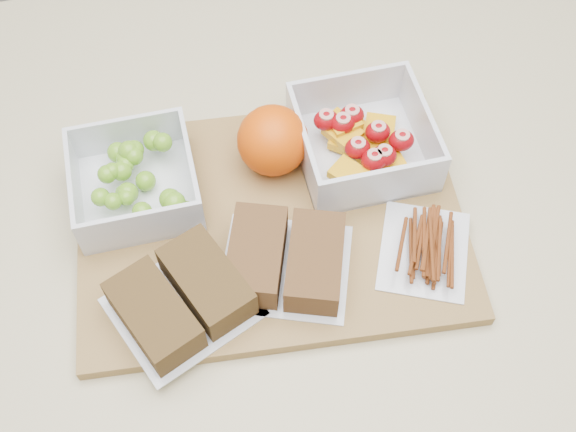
% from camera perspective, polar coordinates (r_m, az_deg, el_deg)
% --- Properties ---
extents(counter, '(1.20, 0.90, 0.90)m').
position_cam_1_polar(counter, '(1.21, 0.14, -12.05)').
color(counter, beige).
rests_on(counter, ground).
extents(cutting_board, '(0.45, 0.34, 0.02)m').
position_cam_1_polar(cutting_board, '(0.80, -1.35, -0.50)').
color(cutting_board, olive).
rests_on(cutting_board, counter).
extents(grape_container, '(0.13, 0.13, 0.06)m').
position_cam_1_polar(grape_container, '(0.81, -11.90, 2.80)').
color(grape_container, silver).
rests_on(grape_container, cutting_board).
extents(fruit_container, '(0.15, 0.15, 0.06)m').
position_cam_1_polar(fruit_container, '(0.83, 5.90, 5.90)').
color(fruit_container, silver).
rests_on(fruit_container, cutting_board).
extents(orange, '(0.08, 0.08, 0.08)m').
position_cam_1_polar(orange, '(0.80, -1.21, 5.98)').
color(orange, '#EC5005').
rests_on(orange, cutting_board).
extents(sandwich_bag_left, '(0.17, 0.16, 0.04)m').
position_cam_1_polar(sandwich_bag_left, '(0.73, -8.45, -6.49)').
color(sandwich_bag_left, silver).
rests_on(sandwich_bag_left, cutting_board).
extents(sandwich_bag_center, '(0.16, 0.16, 0.04)m').
position_cam_1_polar(sandwich_bag_center, '(0.74, -0.19, -3.42)').
color(sandwich_bag_center, silver).
rests_on(sandwich_bag_center, cutting_board).
extents(pretzel_bag, '(0.13, 0.14, 0.03)m').
position_cam_1_polar(pretzel_bag, '(0.77, 10.81, -2.33)').
color(pretzel_bag, silver).
rests_on(pretzel_bag, cutting_board).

